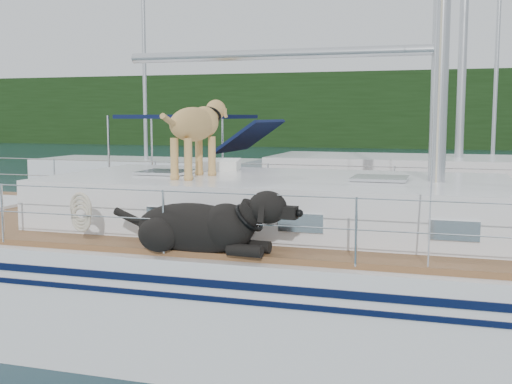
% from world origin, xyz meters
% --- Properties ---
extents(ground, '(120.00, 120.00, 0.00)m').
position_xyz_m(ground, '(0.00, 0.00, 0.00)').
color(ground, black).
rests_on(ground, ground).
extents(tree_line, '(90.00, 3.00, 6.00)m').
position_xyz_m(tree_line, '(0.00, 45.00, 3.00)').
color(tree_line, black).
rests_on(tree_line, ground).
extents(shore_bank, '(92.00, 1.00, 1.20)m').
position_xyz_m(shore_bank, '(0.00, 46.20, 0.60)').
color(shore_bank, '#595147').
rests_on(shore_bank, ground).
extents(main_sailboat, '(12.00, 3.88, 14.01)m').
position_xyz_m(main_sailboat, '(0.09, -0.01, 0.68)').
color(main_sailboat, silver).
rests_on(main_sailboat, ground).
extents(neighbor_sailboat, '(11.00, 3.50, 13.30)m').
position_xyz_m(neighbor_sailboat, '(0.56, 5.75, 0.63)').
color(neighbor_sailboat, silver).
rests_on(neighbor_sailboat, ground).
extents(bg_boat_west, '(8.00, 3.00, 11.65)m').
position_xyz_m(bg_boat_west, '(-8.00, 14.00, 0.45)').
color(bg_boat_west, silver).
rests_on(bg_boat_west, ground).
extents(bg_boat_center, '(7.20, 3.00, 11.65)m').
position_xyz_m(bg_boat_center, '(4.00, 16.00, 0.45)').
color(bg_boat_center, silver).
rests_on(bg_boat_center, ground).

